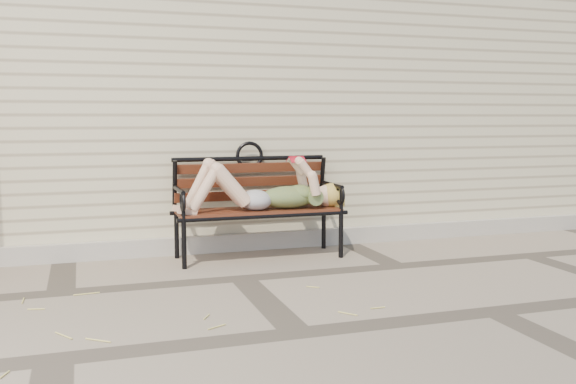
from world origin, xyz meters
name	(u,v)px	position (x,y,z in m)	size (l,w,h in m)	color
ground	(242,278)	(0.00, 0.00, 0.00)	(80.00, 80.00, 0.00)	gray
house_wall	(178,88)	(0.00, 3.00, 1.50)	(8.00, 4.00, 3.00)	beige
foundation_strip	(215,243)	(0.00, 0.97, 0.07)	(8.00, 0.10, 0.15)	#AEA89D
garden_bench	(256,193)	(0.30, 0.72, 0.54)	(1.49, 0.59, 0.96)	black
reading_woman	(261,190)	(0.31, 0.60, 0.57)	(1.40, 0.32, 0.44)	#0A3847
straw_scatter	(197,329)	(-0.51, -1.03, 0.01)	(2.87, 1.60, 0.01)	#D3C767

